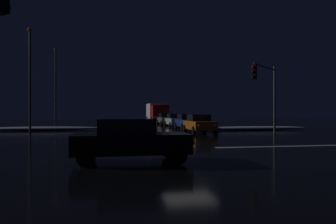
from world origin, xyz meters
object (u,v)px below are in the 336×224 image
Objects in this scene: box_truck at (157,112)px; streetlamp_left_near at (30,72)px; streetlamp_left_far at (56,81)px; sedan_white at (175,120)px; sedan_blue at (188,122)px; sedan_black_crossing at (130,140)px; sedan_gray at (166,119)px; traffic_signal_ne at (266,85)px; sedan_orange at (199,124)px.

streetlamp_left_near is (-14.58, -22.45, 3.56)m from box_truck.
streetlamp_left_far is (-0.00, 16.00, 0.55)m from streetlamp_left_near.
streetlamp_left_near reaches higher than box_truck.
sedan_white is 0.47× the size of streetlamp_left_near.
sedan_white is 0.52× the size of box_truck.
sedan_blue is 15.50m from streetlamp_left_near.
sedan_black_crossing is (-7.33, -41.47, -0.91)m from box_truck.
streetlamp_left_far is at bearing 174.17° from sedan_gray.
sedan_gray is 0.78× the size of traffic_signal_ne.
sedan_white is at bearing 90.39° from sedan_blue.
streetlamp_left_far is at bearing -156.15° from box_truck.
sedan_blue is 20.72m from streetlamp_left_far.
streetlamp_left_far is (-14.58, -6.45, 4.11)m from box_truck.
box_truck is 0.90× the size of streetlamp_left_near.
sedan_white is 0.42× the size of streetlamp_left_far.
streetlamp_left_near reaches higher than sedan_gray.
traffic_signal_ne is (4.13, -29.19, 2.19)m from box_truck.
sedan_blue is 1.00× the size of sedan_gray.
streetlamp_left_far reaches higher than sedan_gray.
sedan_orange is 24.61m from streetlamp_left_far.
sedan_orange and sedan_gray have the same top height.
sedan_blue is at bearing -89.61° from sedan_white.
traffic_signal_ne is at bearing 46.97° from sedan_black_crossing.
box_truck reaches higher than sedan_gray.
sedan_white is 17.34m from streetlamp_left_near.
box_truck is 0.81× the size of streetlamp_left_far.
box_truck is at bearing 56.99° from streetlamp_left_near.
streetlamp_left_far reaches higher than streetlamp_left_near.
sedan_orange is at bearing -93.84° from sedan_blue.
sedan_black_crossing is 0.42× the size of streetlamp_left_far.
sedan_black_crossing is at bearing -102.45° from sedan_gray.
sedan_blue and sedan_gray have the same top height.
traffic_signal_ne is (4.06, -21.25, 3.10)m from sedan_gray.
sedan_blue is 0.42× the size of streetlamp_left_far.
sedan_white is (0.34, 11.55, 0.00)m from sedan_orange.
sedan_blue and sedan_black_crossing have the same top height.
streetlamp_left_near reaches higher than sedan_black_crossing.
streetlamp_left_near reaches higher than sedan_orange.
sedan_blue is 0.52× the size of box_truck.
sedan_gray is at bearing -5.83° from streetlamp_left_far.
streetlamp_left_near is at bearing -90.00° from streetlamp_left_far.
sedan_white is 0.78× the size of traffic_signal_ne.
sedan_white and sedan_gray have the same top height.
sedan_black_crossing is at bearing -109.22° from sedan_blue.
sedan_orange is 25.85m from box_truck.
box_truck is (-0.09, 20.19, 0.91)m from sedan_blue.
streetlamp_left_near is (-18.71, 6.74, 1.37)m from traffic_signal_ne.
sedan_gray and sedan_black_crossing have the same top height.
box_truck is 1.91× the size of sedan_black_crossing.
streetlamp_left_far is at bearing 136.87° from sedan_blue.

